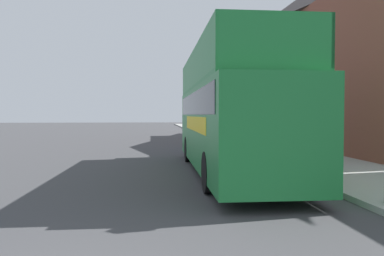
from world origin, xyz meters
name	(u,v)px	position (x,y,z in m)	size (l,w,h in m)	color
ground_plane	(134,146)	(0.00, 21.00, 0.00)	(144.00, 144.00, 0.00)	#3D3D3F
sidewalk	(265,148)	(7.57, 18.00, 0.07)	(3.96, 108.00, 0.14)	#999993
brick_terrace_rear	(322,63)	(12.55, 21.39, 5.47)	(6.00, 23.61, 10.94)	brown
tour_bus	(229,119)	(3.73, 9.56, 1.83)	(2.66, 10.62, 4.07)	#1E7A38
parked_car_ahead_of_bus	(212,137)	(4.49, 17.91, 0.73)	(1.83, 4.13, 1.56)	navy
lamp_post_second	(267,74)	(6.09, 12.90, 3.72)	(0.35, 0.35, 5.26)	black
lamp_post_third	(229,96)	(6.18, 21.44, 3.19)	(0.35, 0.35, 4.39)	black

